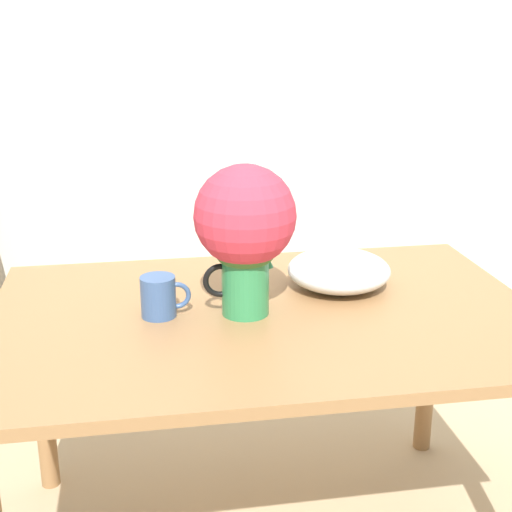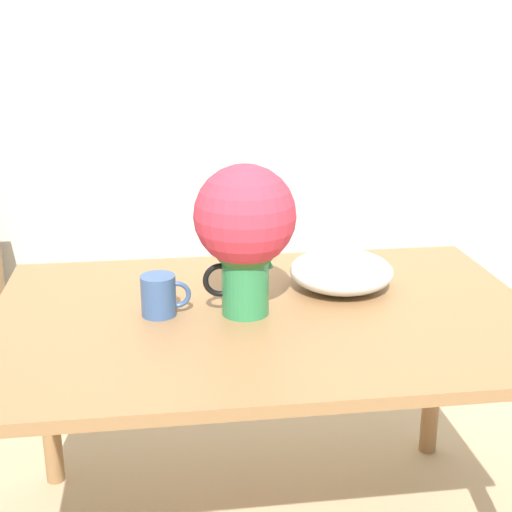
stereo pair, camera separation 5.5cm
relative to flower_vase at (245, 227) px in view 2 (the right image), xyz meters
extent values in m
cube|color=silver|center=(0.15, 1.76, 0.33)|extent=(8.00, 0.05, 2.60)
cube|color=olive|center=(0.06, 0.00, -0.25)|extent=(1.41, 0.94, 0.03)
cylinder|color=olive|center=(-0.59, 0.41, -0.62)|extent=(0.06, 0.06, 0.71)
cylinder|color=olive|center=(0.70, 0.41, -0.62)|extent=(0.06, 0.06, 0.71)
cylinder|color=#2D844C|center=(0.00, 0.00, -0.15)|extent=(0.12, 0.12, 0.17)
cone|color=#2D844C|center=(0.05, 0.00, -0.09)|extent=(0.04, 0.04, 0.04)
torus|color=black|center=(-0.06, 0.00, -0.14)|extent=(0.09, 0.01, 0.09)
sphere|color=#3D7033|center=(0.00, 0.00, -0.02)|extent=(0.19, 0.19, 0.19)
sphere|color=#CC3347|center=(0.00, 0.00, 0.03)|extent=(0.26, 0.26, 0.26)
cylinder|color=#385689|center=(-0.22, 0.02, -0.18)|extent=(0.09, 0.09, 0.11)
torus|color=#385689|center=(-0.17, 0.02, -0.18)|extent=(0.07, 0.01, 0.07)
ellipsoid|color=silver|center=(0.29, 0.14, -0.18)|extent=(0.29, 0.29, 0.10)
camera|label=1|loc=(-0.26, -1.67, 0.49)|focal=50.00mm
camera|label=2|loc=(-0.20, -1.68, 0.49)|focal=50.00mm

